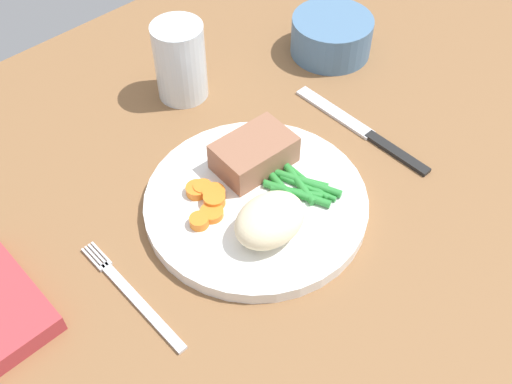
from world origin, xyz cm
name	(u,v)px	position (x,y,z in cm)	size (l,w,h in cm)	color
dining_table	(259,225)	(0.00, 0.00, 1.00)	(120.00, 90.00, 2.00)	brown
dinner_plate	(256,203)	(0.90, 1.52, 2.80)	(24.48, 24.48, 1.60)	white
meat_portion	(254,153)	(4.20, 5.37, 5.37)	(8.77, 5.81, 3.54)	#936047
mashed_potatoes	(270,220)	(-1.31, -2.89, 5.75)	(7.98, 6.05, 4.29)	beige
carrot_slices	(207,200)	(-3.42, 4.54, 4.13)	(5.81, 5.97, 1.20)	orange
green_beans	(298,186)	(5.27, -0.57, 4.00)	(5.77, 9.61, 0.88)	#2D8C38
fork	(134,297)	(-15.73, 1.26, 2.20)	(1.44, 16.60, 0.40)	silver
knife	(363,131)	(18.79, 1.23, 2.20)	(1.70, 20.50, 0.64)	black
water_glass	(181,66)	(7.26, 22.28, 6.39)	(6.51, 6.51, 10.22)	silver
salad_bowl	(332,34)	(28.03, 15.26, 4.98)	(11.15, 11.15, 5.29)	#4C7299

